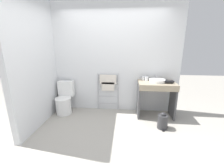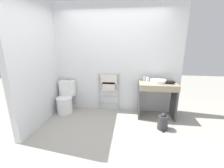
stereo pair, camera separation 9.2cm
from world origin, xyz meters
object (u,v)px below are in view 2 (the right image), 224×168
object	(u,v)px
sink_basin	(158,81)
cup_near_edge	(148,79)
toilet	(66,100)
cup_near_wall	(144,78)
towel_radiator	(109,85)
trash_bin	(163,122)
hair_dryer	(170,82)

from	to	relation	value
sink_basin	cup_near_edge	bearing A→B (deg)	158.17
toilet	cup_near_wall	bearing A→B (deg)	5.76
towel_radiator	trash_bin	xyz separation A→B (m)	(1.23, -0.78, -0.54)
cup_near_wall	cup_near_edge	distance (m)	0.09
toilet	hair_dryer	size ratio (longest dim) A/B	3.69
trash_bin	hair_dryer	bearing A→B (deg)	67.75
toilet	hair_dryer	distance (m)	2.57
cup_near_edge	trash_bin	size ratio (longest dim) A/B	0.27
trash_bin	cup_near_edge	bearing A→B (deg)	113.10
toilet	sink_basin	world-z (taller)	sink_basin
cup_near_wall	trash_bin	size ratio (longest dim) A/B	0.26
towel_radiator	hair_dryer	xyz separation A→B (m)	(1.43, -0.31, 0.19)
sink_basin	hair_dryer	xyz separation A→B (m)	(0.25, -0.10, 0.00)
cup_near_wall	hair_dryer	world-z (taller)	cup_near_wall
toilet	trash_bin	bearing A→B (deg)	-12.95
cup_near_wall	cup_near_edge	size ratio (longest dim) A/B	0.96
hair_dryer	cup_near_wall	bearing A→B (deg)	154.60
cup_near_wall	trash_bin	xyz separation A→B (m)	(0.36, -0.73, -0.74)
cup_near_wall	hair_dryer	bearing A→B (deg)	-25.40
toilet	sink_basin	xyz separation A→B (m)	(2.26, 0.04, 0.56)
cup_near_edge	hair_dryer	distance (m)	0.52
hair_dryer	trash_bin	bearing A→B (deg)	-112.25
sink_basin	trash_bin	bearing A→B (deg)	-84.78
sink_basin	trash_bin	size ratio (longest dim) A/B	1.02
cup_near_wall	trash_bin	distance (m)	1.10
toilet	cup_near_edge	size ratio (longest dim) A/B	8.25
cup_near_wall	cup_near_edge	xyz separation A→B (m)	(0.07, -0.06, 0.00)
sink_basin	cup_near_wall	world-z (taller)	cup_near_wall
toilet	cup_near_edge	bearing A→B (deg)	3.80
sink_basin	cup_near_wall	distance (m)	0.34
cup_near_wall	trash_bin	bearing A→B (deg)	-64.10
towel_radiator	cup_near_edge	world-z (taller)	towel_radiator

